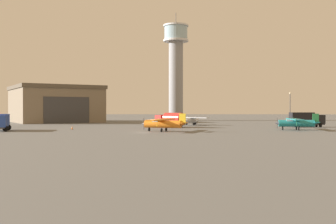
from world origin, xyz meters
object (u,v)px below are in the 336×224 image
(airplane_orange, at_px, (163,123))
(truck_fuel_tanker_red, at_px, (170,119))
(traffic_cone_near_left, at_px, (72,128))
(truck_box_blue, at_px, (1,121))
(light_post_west, at_px, (290,105))
(airplane_silver, at_px, (190,120))
(truck_box_black, at_px, (306,119))
(control_tower, at_px, (176,64))
(airplane_teal, at_px, (297,122))

(airplane_orange, distance_m, truck_fuel_tanker_red, 14.57)
(traffic_cone_near_left, bearing_deg, truck_fuel_tanker_red, 24.07)
(truck_box_blue, xyz_separation_m, light_post_west, (61.99, 39.34, 3.31))
(airplane_orange, xyz_separation_m, truck_fuel_tanker_red, (1.05, 14.53, 0.24))
(airplane_silver, distance_m, truck_box_black, 25.75)
(light_post_west, bearing_deg, control_tower, 146.94)
(airplane_silver, relative_size, light_post_west, 1.00)
(control_tower, relative_size, airplane_silver, 4.24)
(truck_box_black, bearing_deg, airplane_silver, 154.24)
(light_post_west, distance_m, traffic_cone_near_left, 61.64)
(control_tower, xyz_separation_m, traffic_cone_near_left, (-19.53, -55.07, -18.20))
(truck_box_black, height_order, light_post_west, light_post_west)
(truck_box_blue, bearing_deg, light_post_west, 104.90)
(truck_box_blue, bearing_deg, airplane_orange, 68.84)
(airplane_silver, bearing_deg, light_post_west, -27.04)
(airplane_orange, bearing_deg, airplane_silver, -83.72)
(light_post_west, bearing_deg, truck_fuel_tanker_red, -140.55)
(airplane_orange, height_order, traffic_cone_near_left, airplane_orange)
(airplane_teal, height_order, airplane_silver, airplane_teal)
(traffic_cone_near_left, bearing_deg, control_tower, 70.47)
(truck_box_black, relative_size, traffic_cone_near_left, 10.20)
(airplane_silver, distance_m, traffic_cone_near_left, 30.03)
(truck_box_black, xyz_separation_m, traffic_cone_near_left, (-46.75, -10.02, -1.37))
(airplane_teal, relative_size, traffic_cone_near_left, 14.52)
(control_tower, height_order, airplane_orange, control_tower)
(airplane_orange, relative_size, airplane_teal, 1.02)
(truck_box_black, height_order, traffic_cone_near_left, truck_box_black)
(truck_fuel_tanker_red, bearing_deg, light_post_west, -98.90)
(control_tower, distance_m, truck_box_blue, 69.21)
(truck_box_blue, distance_m, light_post_west, 73.49)
(truck_box_black, distance_m, traffic_cone_near_left, 47.83)
(airplane_silver, bearing_deg, airplane_teal, -103.93)
(airplane_orange, distance_m, traffic_cone_near_left, 18.41)
(airplane_teal, height_order, truck_fuel_tanker_red, truck_fuel_tanker_red)
(airplane_teal, bearing_deg, truck_box_black, -109.14)
(truck_box_blue, relative_size, truck_fuel_tanker_red, 1.13)
(light_post_west, bearing_deg, truck_box_black, -98.96)
(airplane_teal, distance_m, truck_box_black, 12.42)
(airplane_silver, distance_m, truck_fuel_tanker_red, 12.21)
(control_tower, height_order, truck_box_black, control_tower)
(truck_fuel_tanker_red, bearing_deg, airplane_orange, 127.50)
(airplane_silver, relative_size, truck_box_black, 1.16)
(truck_box_blue, xyz_separation_m, truck_fuel_tanker_red, (29.62, 12.71, 0.02))
(traffic_cone_near_left, bearing_deg, truck_box_black, 12.09)
(airplane_teal, height_order, truck_box_black, truck_box_black)
(truck_fuel_tanker_red, bearing_deg, truck_box_blue, 64.87)
(control_tower, bearing_deg, airplane_teal, -68.78)
(truck_box_blue, relative_size, traffic_cone_near_left, 10.27)
(airplane_orange, height_order, truck_box_blue, airplane_orange)
(control_tower, relative_size, traffic_cone_near_left, 50.16)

